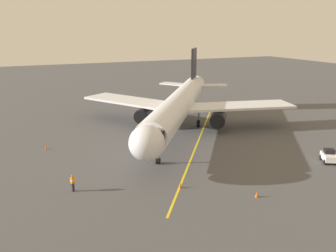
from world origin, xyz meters
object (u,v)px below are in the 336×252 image
tug_near_nose (329,156)px  safety_cone_nose_right (46,147)px  airplane (179,105)px  ground_crew_marshaller (73,183)px  safety_cone_nose_left (180,185)px  safety_cone_wing_port (257,194)px

tug_near_nose → safety_cone_nose_right: size_ratio=4.99×
airplane → safety_cone_nose_right: bearing=2.0°
ground_crew_marshaller → safety_cone_nose_right: size_ratio=3.11×
tug_near_nose → safety_cone_nose_right: bearing=-31.1°
airplane → ground_crew_marshaller: size_ratio=20.45×
safety_cone_nose_left → safety_cone_wing_port: 7.27m
ground_crew_marshaller → safety_cone_nose_right: bearing=-84.5°
ground_crew_marshaller → tug_near_nose: (-28.57, 4.34, -0.18)m
safety_cone_nose_left → safety_cone_wing_port: (-5.63, 4.60, 0.00)m
ground_crew_marshaller → safety_cone_nose_left: (-9.74, 3.46, -0.61)m
safety_cone_nose_right → safety_cone_wing_port: same height
safety_cone_wing_port → tug_near_nose: bearing=-164.3°
airplane → tug_near_nose: size_ratio=12.74×
airplane → ground_crew_marshaller: 23.34m
tug_near_nose → safety_cone_nose_left: size_ratio=4.99×
tug_near_nose → safety_cone_nose_left: tug_near_nose is taller
safety_cone_nose_left → airplane: bearing=-115.2°
airplane → ground_crew_marshaller: airplane is taller
ground_crew_marshaller → safety_cone_wing_port: size_ratio=3.11×
ground_crew_marshaller → safety_cone_nose_right: 13.77m
ground_crew_marshaller → airplane: bearing=-141.6°
tug_near_nose → airplane: bearing=-60.8°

